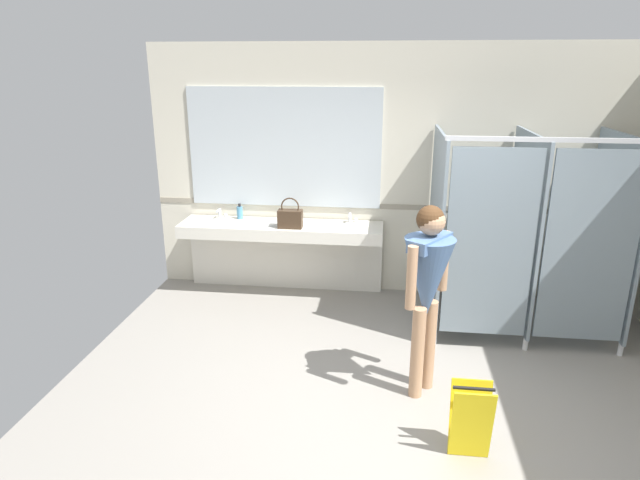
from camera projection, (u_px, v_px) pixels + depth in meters
name	position (u px, v px, depth m)	size (l,w,h in m)	color
ground_plane	(397.00, 422.00, 4.29)	(5.83, 5.68, 0.10)	gray
wall_back	(400.00, 173.00, 6.28)	(5.83, 0.12, 2.88)	beige
wall_back_tile_band	(399.00, 207.00, 6.34)	(5.83, 0.01, 0.06)	#9E937F
vanity_counter	(283.00, 241.00, 6.44)	(2.35, 0.54, 0.99)	silver
mirror_panel	(284.00, 148.00, 6.29)	(2.25, 0.02, 1.37)	silver
bathroom_stalls	(527.00, 231.00, 5.36)	(1.80, 1.37, 2.04)	gray
person_standing	(428.00, 279.00, 4.30)	(0.56, 0.56, 1.61)	tan
handbag	(290.00, 218.00, 6.10)	(0.27, 0.14, 0.35)	#3F2D1E
soap_dispenser	(240.00, 212.00, 6.48)	(0.07, 0.07, 0.18)	teal
wet_floor_sign	(471.00, 421.00, 3.75)	(0.28, 0.19, 0.56)	yellow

